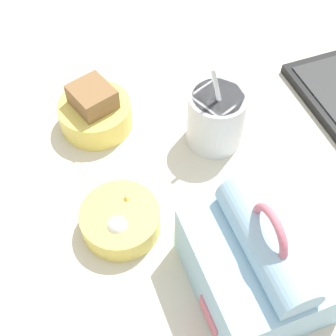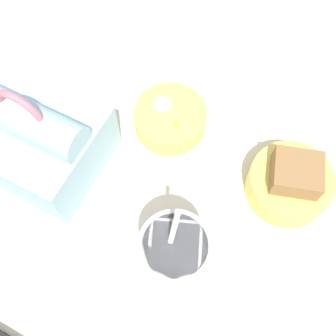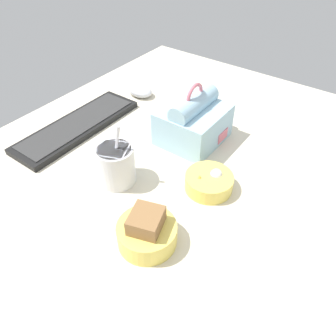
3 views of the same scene
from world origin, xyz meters
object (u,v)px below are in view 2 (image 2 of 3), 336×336
(lunch_bag, at_px, (37,139))
(soup_cup, at_px, (174,254))
(bento_bowl_snacks, at_px, (170,119))
(bento_bowl_sandwich, at_px, (290,183))

(lunch_bag, xyz_separation_m, soup_cup, (-0.26, 0.06, -0.01))
(soup_cup, xyz_separation_m, bento_bowl_snacks, (0.11, -0.20, -0.03))
(bento_bowl_sandwich, bearing_deg, bento_bowl_snacks, -5.71)
(lunch_bag, height_order, bento_bowl_sandwich, lunch_bag)
(bento_bowl_snacks, bearing_deg, bento_bowl_sandwich, 174.29)
(soup_cup, distance_m, bento_bowl_sandwich, 0.21)
(lunch_bag, xyz_separation_m, bento_bowl_snacks, (-0.15, -0.14, -0.04))
(lunch_bag, height_order, soup_cup, lunch_bag)
(lunch_bag, bearing_deg, bento_bowl_snacks, -135.94)
(bento_bowl_sandwich, height_order, bento_bowl_snacks, bento_bowl_sandwich)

